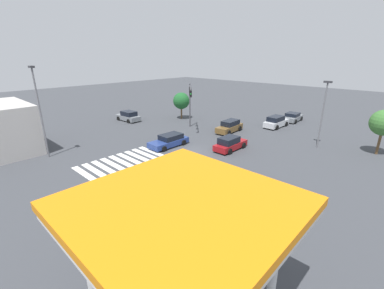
{
  "coord_description": "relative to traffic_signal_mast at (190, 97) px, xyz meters",
  "views": [
    {
      "loc": [
        18.05,
        -19.13,
        9.99
      ],
      "look_at": [
        0.0,
        0.0,
        0.83
      ],
      "focal_mm": 24.0,
      "sensor_mm": 36.0,
      "label": 1
    }
  ],
  "objects": [
    {
      "name": "car_2",
      "position": [
        8.8,
        -2.8,
        -3.88
      ],
      "size": [
        1.96,
        4.34,
        1.53
      ],
      "rotation": [
        0.0,
        0.0,
        1.57
      ],
      "color": "maroon",
      "rests_on": "ground_plane"
    },
    {
      "name": "car_3",
      "position": [
        4.64,
        2.97,
        -3.83
      ],
      "size": [
        2.12,
        4.66,
        1.61
      ],
      "rotation": [
        0.0,
        0.0,
        -1.51
      ],
      "color": "brown",
      "rests_on": "ground_plane"
    },
    {
      "name": "tree_corner_a",
      "position": [
        -5.78,
        3.95,
        -1.64
      ],
      "size": [
        2.68,
        2.68,
        4.31
      ],
      "color": "brown",
      "rests_on": "ground_plane"
    },
    {
      "name": "car_6",
      "position": [
        8.37,
        14.92,
        -3.95
      ],
      "size": [
        2.39,
        4.34,
        1.36
      ],
      "rotation": [
        0.0,
        0.0,
        1.62
      ],
      "color": "gray",
      "rests_on": "ground_plane"
    },
    {
      "name": "gas_station_canopy",
      "position": [
        18.41,
        -19.67,
        -0.1
      ],
      "size": [
        7.63,
        7.63,
        5.07
      ],
      "color": "silver",
      "rests_on": "ground_plane"
    },
    {
      "name": "car_1",
      "position": [
        2.97,
        -6.62,
        -3.94
      ],
      "size": [
        2.23,
        4.84,
        1.37
      ],
      "rotation": [
        0.0,
        0.0,
        -1.59
      ],
      "color": "navy",
      "rests_on": "ground_plane"
    },
    {
      "name": "tree_corner_b",
      "position": [
        21.01,
        6.85,
        -1.16
      ],
      "size": [
        2.67,
        2.67,
        4.79
      ],
      "color": "brown",
      "rests_on": "ground_plane"
    },
    {
      "name": "car_4",
      "position": [
        8.11,
        9.73,
        -3.81
      ],
      "size": [
        2.11,
        4.65,
        1.65
      ],
      "rotation": [
        0.0,
        0.0,
        1.53
      ],
      "color": "silver",
      "rests_on": "ground_plane"
    },
    {
      "name": "pedestrian",
      "position": [
        13.56,
        -13.83,
        -3.68
      ],
      "size": [
        0.41,
        0.41,
        1.65
      ],
      "rotation": [
        0.0,
        0.0,
        2.34
      ],
      "color": "#38383D",
      "rests_on": "ground_plane"
    },
    {
      "name": "street_light_pole_a",
      "position": [
        15.67,
        4.62,
        -0.09
      ],
      "size": [
        0.8,
        0.36,
        7.45
      ],
      "color": "slate",
      "rests_on": "ground_plane"
    },
    {
      "name": "street_light_pole_b",
      "position": [
        -3.65,
        -17.49,
        0.77
      ],
      "size": [
        0.8,
        0.36,
        9.09
      ],
      "color": "slate",
      "rests_on": "ground_plane"
    },
    {
      "name": "car_0",
      "position": [
        12.7,
        -10.73,
        -3.88
      ],
      "size": [
        4.84,
        2.0,
        1.53
      ],
      "rotation": [
        0.0,
        0.0,
        -0.01
      ],
      "color": "silver",
      "rests_on": "ground_plane"
    },
    {
      "name": "crosswalk_markings",
      "position": [
        6.17,
        -13.0,
        -4.59
      ],
      "size": [
        10.69,
        8.2,
        0.01
      ],
      "rotation": [
        0.0,
        0.0,
        1.57
      ],
      "color": "silver",
      "rests_on": "ground_plane"
    },
    {
      "name": "traffic_signal_mast",
      "position": [
        0.0,
        0.0,
        0.0
      ],
      "size": [
        3.91,
        3.91,
        6.23
      ],
      "rotation": [
        0.0,
        0.0,
        -0.79
      ],
      "color": "#47474C",
      "rests_on": "ground_plane"
    },
    {
      "name": "ground_plane",
      "position": [
        6.17,
        -6.17,
        -4.6
      ],
      "size": [
        145.58,
        145.58,
        0.0
      ],
      "primitive_type": "plane",
      "color": "#3D3F44"
    },
    {
      "name": "car_5",
      "position": [
        -10.93,
        -2.97,
        -3.85
      ],
      "size": [
        4.48,
        2.18,
        1.59
      ],
      "rotation": [
        0.0,
        0.0,
        3.17
      ],
      "color": "gray",
      "rests_on": "ground_plane"
    }
  ]
}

